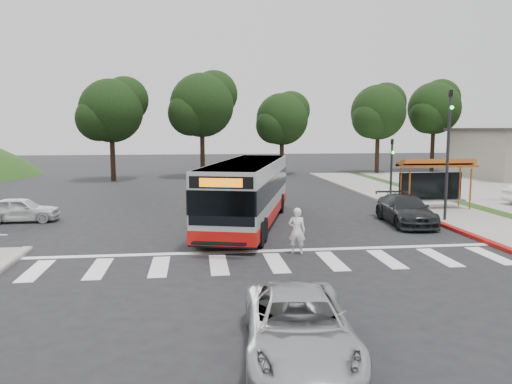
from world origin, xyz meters
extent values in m
plane|color=black|center=(0.00, 0.00, 0.00)|extent=(140.00, 140.00, 0.00)
cube|color=gray|center=(11.00, 8.00, 0.06)|extent=(4.00, 40.00, 0.12)
cube|color=#9E9991|center=(9.00, 8.00, 0.07)|extent=(0.30, 40.00, 0.15)
cube|color=maroon|center=(9.00, -2.00, 0.08)|extent=(0.32, 6.00, 0.15)
cube|color=silver|center=(0.00, -5.00, 0.01)|extent=(18.00, 2.60, 0.01)
cylinder|color=#A14E1A|center=(9.00, 4.40, 1.27)|extent=(0.10, 0.10, 2.30)
cylinder|color=#A14E1A|center=(12.60, 4.40, 1.27)|extent=(0.10, 0.10, 2.30)
cylinder|color=#A14E1A|center=(9.00, 5.60, 1.27)|extent=(0.10, 0.10, 2.30)
cylinder|color=#A14E1A|center=(12.60, 5.60, 1.27)|extent=(0.10, 0.10, 2.30)
cube|color=#A14E1A|center=(10.80, 5.00, 2.57)|extent=(4.20, 1.60, 0.12)
cube|color=#A14E1A|center=(10.80, 5.05, 2.72)|extent=(4.20, 1.32, 0.51)
cube|color=black|center=(10.80, 5.60, 1.32)|extent=(3.80, 0.06, 1.60)
cube|color=gray|center=(10.80, 5.00, 0.57)|extent=(3.60, 0.40, 0.08)
cylinder|color=black|center=(9.60, 1.50, 3.25)|extent=(0.14, 0.14, 6.50)
imported|color=black|center=(9.60, 1.50, 6.00)|extent=(0.16, 0.20, 1.00)
sphere|color=#19E533|center=(9.60, 1.32, 5.65)|extent=(0.18, 0.18, 0.18)
cylinder|color=black|center=(9.60, 8.50, 2.00)|extent=(0.14, 0.14, 4.00)
imported|color=black|center=(9.60, 8.50, 3.50)|extent=(0.16, 0.20, 1.00)
sphere|color=#19E533|center=(9.60, 8.32, 3.15)|extent=(0.18, 0.18, 0.18)
cylinder|color=black|center=(16.00, 28.00, 2.30)|extent=(0.44, 0.44, 4.40)
sphere|color=black|center=(16.00, 28.00, 6.30)|extent=(5.60, 5.60, 5.60)
sphere|color=black|center=(17.12, 28.84, 7.30)|extent=(4.20, 4.20, 4.20)
sphere|color=black|center=(15.02, 27.30, 5.60)|extent=(3.92, 3.92, 3.92)
cylinder|color=black|center=(23.00, 30.00, 2.42)|extent=(0.44, 0.44, 4.84)
sphere|color=black|center=(23.00, 30.00, 6.82)|extent=(5.60, 5.60, 5.60)
sphere|color=black|center=(24.12, 30.84, 7.92)|extent=(4.20, 4.20, 4.20)
sphere|color=black|center=(22.02, 29.30, 6.05)|extent=(3.92, 3.92, 3.92)
cylinder|color=black|center=(-2.00, 26.00, 2.42)|extent=(0.44, 0.44, 4.84)
sphere|color=black|center=(-2.00, 26.00, 6.82)|extent=(6.00, 6.00, 6.00)
sphere|color=black|center=(-0.80, 26.90, 7.92)|extent=(4.50, 4.50, 4.50)
sphere|color=black|center=(-3.05, 25.25, 6.05)|extent=(4.20, 4.20, 4.20)
cylinder|color=black|center=(6.00, 28.00, 1.98)|extent=(0.44, 0.44, 3.96)
sphere|color=black|center=(6.00, 28.00, 5.58)|extent=(5.20, 5.20, 5.20)
sphere|color=black|center=(7.04, 28.78, 6.48)|extent=(3.90, 3.90, 3.90)
sphere|color=black|center=(5.09, 27.35, 4.95)|extent=(3.64, 3.64, 3.64)
cylinder|color=black|center=(-10.00, 24.00, 2.20)|extent=(0.44, 0.44, 4.40)
sphere|color=black|center=(-10.00, 24.00, 6.20)|extent=(5.60, 5.60, 5.60)
sphere|color=black|center=(-8.88, 24.84, 7.20)|extent=(4.20, 4.20, 4.20)
sphere|color=black|center=(-10.98, 23.30, 5.50)|extent=(3.92, 3.92, 3.92)
imported|color=white|center=(0.97, -3.81, 0.87)|extent=(0.73, 0.58, 1.74)
imported|color=black|center=(7.44, 1.29, 0.70)|extent=(2.32, 4.96, 1.40)
imported|color=#AEB0B3|center=(-0.71, -12.14, 0.65)|extent=(2.61, 4.87, 1.30)
imported|color=silver|center=(-11.43, 4.17, 0.62)|extent=(3.70, 1.59, 1.25)
camera|label=1|loc=(-2.77, -21.68, 4.64)|focal=35.00mm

